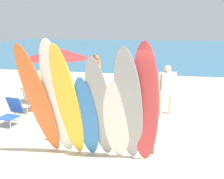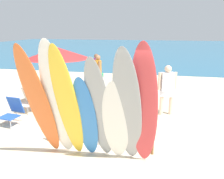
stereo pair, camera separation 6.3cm
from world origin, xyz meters
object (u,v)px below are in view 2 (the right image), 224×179
(surfboard_white_1, at_px, (58,103))
(surfboard_grey_4, at_px, (100,112))
(surfboard_grey_6, at_px, (128,111))
(surfboard_red_7, at_px, (144,109))
(beach_chair_blue, at_px, (12,111))
(beachgoer_by_water, at_px, (167,87))
(beach_chair_striped, at_px, (50,105))
(surfboard_blue_3, at_px, (86,119))
(surfboard_orange_0, at_px, (39,105))
(beachgoer_midbeach, at_px, (122,74))
(surfboard_rack, at_px, (101,128))
(beach_chair_red, at_px, (28,99))
(beachgoer_near_rack, at_px, (98,71))
(beachgoer_strolling, at_px, (96,68))
(surfboard_yellow_2, at_px, (68,106))
(surfboard_white_5, at_px, (116,123))

(surfboard_white_1, xyz_separation_m, surfboard_grey_4, (0.85, 0.09, -0.16))
(surfboard_grey_6, bearing_deg, surfboard_red_7, 10.93)
(surfboard_white_1, height_order, beach_chair_blue, surfboard_white_1)
(surfboard_red_7, bearing_deg, beachgoer_by_water, 83.93)
(beach_chair_striped, bearing_deg, surfboard_white_1, -64.09)
(surfboard_blue_3, height_order, beach_chair_blue, surfboard_blue_3)
(surfboard_orange_0, relative_size, beachgoer_midbeach, 1.69)
(surfboard_blue_3, xyz_separation_m, beachgoer_midbeach, (-0.12, 5.24, -0.04))
(surfboard_rack, bearing_deg, beach_chair_red, 146.63)
(surfboard_white_1, distance_m, beach_chair_red, 3.90)
(beachgoer_near_rack, height_order, beachgoer_strolling, beachgoer_near_rack)
(beachgoer_midbeach, bearing_deg, beach_chair_striped, 73.31)
(beachgoer_by_water, bearing_deg, surfboard_yellow_2, 39.21)
(surfboard_orange_0, relative_size, beach_chair_red, 3.45)
(surfboard_orange_0, xyz_separation_m, beach_chair_red, (-2.09, 2.92, -0.88))
(beachgoer_strolling, bearing_deg, surfboard_white_1, 162.69)
(beachgoer_near_rack, distance_m, beach_chair_blue, 4.61)
(surfboard_grey_4, bearing_deg, beachgoer_strolling, 110.48)
(surfboard_orange_0, relative_size, surfboard_blue_3, 1.33)
(surfboard_grey_6, xyz_separation_m, beachgoer_strolling, (-2.54, 6.88, -0.37))
(beachgoer_near_rack, height_order, beachgoer_by_water, beachgoer_by_water)
(beach_chair_blue, bearing_deg, beach_chair_red, 106.93)
(surfboard_orange_0, height_order, beachgoer_near_rack, surfboard_orange_0)
(surfboard_rack, distance_m, surfboard_grey_4, 0.95)
(beachgoer_strolling, distance_m, beach_chair_blue, 5.36)
(surfboard_grey_6, distance_m, beach_chair_blue, 4.18)
(surfboard_orange_0, xyz_separation_m, beach_chair_blue, (-1.90, 1.75, -0.88))
(beachgoer_near_rack, bearing_deg, beachgoer_strolling, -8.10)
(surfboard_grey_6, bearing_deg, surfboard_grey_4, 178.53)
(surfboard_orange_0, relative_size, surfboard_yellow_2, 1.01)
(surfboard_grey_6, xyz_separation_m, beachgoer_near_rack, (-2.21, 5.99, -0.34))
(surfboard_orange_0, xyz_separation_m, surfboard_grey_6, (1.83, 0.08, -0.02))
(beachgoer_midbeach, distance_m, beach_chair_blue, 4.60)
(surfboard_blue_3, relative_size, beachgoer_by_water, 1.26)
(surfboard_white_5, xyz_separation_m, beachgoer_by_water, (1.07, 3.36, -0.00))
(surfboard_yellow_2, relative_size, beachgoer_by_water, 1.66)
(surfboard_blue_3, xyz_separation_m, beach_chair_striped, (-1.97, 2.30, -0.57))
(surfboard_grey_6, distance_m, surfboard_red_7, 0.31)
(surfboard_blue_3, distance_m, surfboard_white_5, 0.64)
(surfboard_rack, distance_m, beachgoer_strolling, 6.41)
(beach_chair_red, bearing_deg, surfboard_grey_4, -38.47)
(surfboard_yellow_2, bearing_deg, beachgoer_midbeach, 89.61)
(surfboard_white_5, height_order, beach_chair_striped, surfboard_white_5)
(surfboard_white_1, height_order, beach_chair_striped, surfboard_white_1)
(surfboard_blue_3, bearing_deg, surfboard_orange_0, -169.48)
(surfboard_grey_6, height_order, beachgoer_strolling, surfboard_grey_6)
(beachgoer_strolling, xyz_separation_m, beach_chair_blue, (-1.19, -5.21, -0.50))
(surfboard_grey_4, height_order, surfboard_red_7, surfboard_red_7)
(surfboard_rack, xyz_separation_m, surfboard_red_7, (1.03, -0.71, 0.78))
(surfboard_blue_3, height_order, surfboard_red_7, surfboard_red_7)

